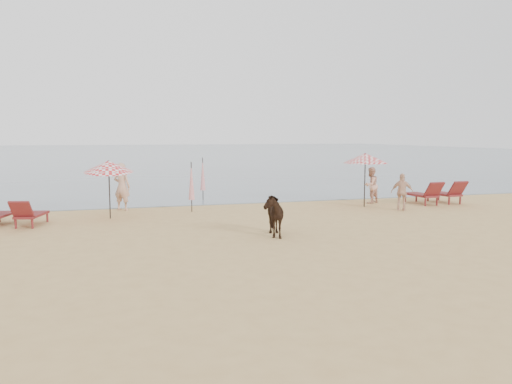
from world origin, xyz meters
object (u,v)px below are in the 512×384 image
umbrella_open_right (365,158)px  umbrella_closed_right (191,181)px  beachgoer_right_a (371,185)px  beachgoer_left (122,187)px  beachgoer_right_b (402,192)px  lounger_cluster_right (436,193)px  umbrella_open_left_b (109,166)px  umbrella_closed_left (203,174)px  cow (271,214)px

umbrella_open_right → umbrella_closed_right: 7.28m
umbrella_open_right → beachgoer_right_a: 1.72m
umbrella_open_right → umbrella_closed_right: bearing=175.3°
beachgoer_left → beachgoer_right_b: beachgoer_left is taller
beachgoer_right_b → lounger_cluster_right: bearing=-123.7°
lounger_cluster_right → umbrella_open_right: bearing=174.5°
umbrella_open_left_b → umbrella_closed_left: size_ratio=1.10×
lounger_cluster_right → umbrella_closed_left: bearing=154.7°
cow → beachgoer_left: bearing=129.9°
cow → beachgoer_right_a: 8.57m
lounger_cluster_right → umbrella_open_right: umbrella_open_right is taller
lounger_cluster_right → umbrella_closed_left: 10.41m
lounger_cluster_right → umbrella_closed_right: (-10.64, 0.70, 0.72)m
beachgoer_right_b → beachgoer_right_a: bearing=-57.6°
lounger_cluster_right → beachgoer_right_b: beachgoer_right_b is taller
lounger_cluster_right → beachgoer_right_a: beachgoer_right_a is taller
umbrella_closed_left → beachgoer_right_a: bearing=-22.3°
lounger_cluster_right → umbrella_closed_left: umbrella_closed_left is taller
lounger_cluster_right → cow: (-9.08, -4.62, 0.17)m
beachgoer_right_a → beachgoer_right_b: 2.31m
beachgoer_left → umbrella_closed_right: bearing=-172.5°
lounger_cluster_right → umbrella_open_left_b: size_ratio=0.95×
umbrella_open_left_b → beachgoer_right_b: umbrella_open_left_b is taller
lounger_cluster_right → umbrella_closed_right: size_ratio=1.05×
umbrella_open_right → umbrella_closed_right: (-7.21, 0.57, -0.83)m
umbrella_open_left_b → umbrella_closed_left: (4.09, 3.97, -0.67)m
lounger_cluster_right → beachgoer_left: (-13.25, 1.91, 0.47)m
umbrella_open_right → beachgoer_right_b: (0.91, -1.40, -1.30)m
umbrella_open_right → lounger_cluster_right: bearing=-2.3°
umbrella_open_left_b → beachgoer_right_a: size_ratio=1.36×
beachgoer_right_a → umbrella_open_left_b: bearing=-17.7°
umbrella_open_right → cow: umbrella_open_right is taller
lounger_cluster_right → umbrella_open_left_b: 13.79m
umbrella_closed_left → beachgoer_right_a: umbrella_closed_left is taller
umbrella_closed_left → umbrella_open_right: bearing=-31.3°
umbrella_closed_left → beachgoer_right_a: 7.57m
umbrella_open_right → cow: size_ratio=1.45×
umbrella_closed_left → beachgoer_left: 4.14m
lounger_cluster_right → beachgoer_left: bearing=168.5°
lounger_cluster_right → beachgoer_left: 13.39m
umbrella_open_left_b → cow: umbrella_open_left_b is taller
umbrella_closed_left → beachgoer_left: bearing=-151.2°
umbrella_open_left_b → beachgoer_right_a: 11.18m
umbrella_open_right → beachgoer_left: bearing=169.6°
umbrella_open_left_b → cow: bearing=-65.8°
umbrella_open_right → umbrella_closed_right: size_ratio=1.16×
umbrella_closed_right → lounger_cluster_right: bearing=-3.8°
umbrella_closed_right → beachgoer_right_a: size_ratio=1.23×
lounger_cluster_right → umbrella_closed_right: 10.69m
umbrella_open_left_b → cow: size_ratio=1.40×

